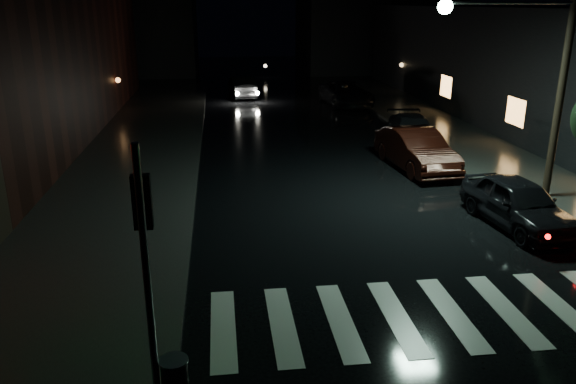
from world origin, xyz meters
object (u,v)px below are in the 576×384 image
object	(u,v)px
parked_car_a	(518,203)
parked_car_d	(346,93)
oncoming_car	(242,87)
parked_car_c	(412,131)
parked_car_b	(416,149)

from	to	relation	value
parked_car_a	parked_car_d	xyz separation A→B (m)	(-0.45, 20.64, 0.04)
parked_car_d	oncoming_car	bearing A→B (deg)	144.75
parked_car_a	parked_car_c	xyz separation A→B (m)	(0.22, 9.90, -0.05)
parked_car_d	parked_car_c	bearing A→B (deg)	-90.41
parked_car_b	parked_car_d	distance (m)	14.54
parked_car_a	parked_car_b	world-z (taller)	parked_car_b
parked_car_b	parked_car_c	bearing A→B (deg)	67.44
parked_car_b	parked_car_c	size ratio (longest dim) A/B	1.04
parked_car_c	oncoming_car	bearing A→B (deg)	122.56
parked_car_c	parked_car_d	size ratio (longest dim) A/B	0.85
parked_car_d	oncoming_car	xyz separation A→B (m)	(-6.42, 3.90, -0.04)
parked_car_a	parked_car_b	xyz separation A→B (m)	(-0.93, 6.11, 0.07)
parked_car_a	oncoming_car	distance (m)	25.48
oncoming_car	parked_car_c	bearing A→B (deg)	110.57
oncoming_car	parked_car_d	bearing A→B (deg)	143.45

